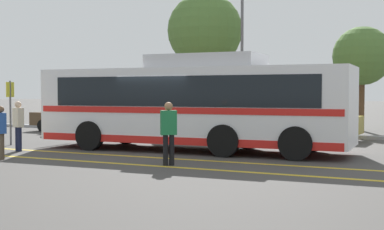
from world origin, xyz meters
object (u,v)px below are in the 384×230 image
(parked_car_0, at_px, (76,117))
(parked_car_2, at_px, (307,122))
(parked_car_1, at_px, (198,121))
(pedestrian_0, at_px, (169,129))
(transit_bus, at_px, (193,103))
(tree_0, at_px, (205,31))
(tree_1, at_px, (362,56))
(pedestrian_2, at_px, (18,123))
(street_lamp, at_px, (242,38))
(pedestrian_1, at_px, (1,129))
(bus_stop_sign, at_px, (10,104))

(parked_car_0, bearing_deg, parked_car_2, 94.15)
(parked_car_1, xyz_separation_m, pedestrian_0, (3.33, -9.30, 0.29))
(transit_bus, distance_m, parked_car_0, 10.67)
(tree_0, relative_size, tree_1, 1.35)
(pedestrian_2, distance_m, street_lamp, 12.22)
(pedestrian_0, xyz_separation_m, street_lamp, (-2.18, 11.91, 3.65))
(pedestrian_1, distance_m, bus_stop_sign, 4.48)
(tree_1, bearing_deg, pedestrian_1, -115.99)
(transit_bus, height_order, pedestrian_2, transit_bus)
(transit_bus, bearing_deg, tree_1, -19.76)
(pedestrian_0, xyz_separation_m, pedestrian_1, (-5.09, -0.92, -0.09))
(parked_car_0, relative_size, pedestrian_2, 2.83)
(pedestrian_2, xyz_separation_m, tree_0, (1.51, 12.10, 4.25))
(bus_stop_sign, bearing_deg, parked_car_0, 15.36)
(parked_car_2, height_order, street_lamp, street_lamp)
(pedestrian_2, relative_size, street_lamp, 0.24)
(parked_car_1, xyz_separation_m, pedestrian_1, (-1.76, -10.22, 0.21))
(pedestrian_2, bearing_deg, bus_stop_sign, -17.57)
(parked_car_0, bearing_deg, bus_stop_sign, 20.20)
(tree_0, distance_m, tree_1, 8.16)
(parked_car_2, xyz_separation_m, street_lamp, (-3.79, 2.58, 3.89))
(parked_car_0, height_order, bus_stop_sign, bus_stop_sign)
(transit_bus, xyz_separation_m, tree_0, (-3.72, 9.51, 3.60))
(pedestrian_0, distance_m, tree_0, 14.50)
(transit_bus, xyz_separation_m, parked_car_2, (2.55, 5.78, -0.86))
(parked_car_1, relative_size, pedestrian_1, 2.64)
(parked_car_2, xyz_separation_m, pedestrian_2, (-7.78, -8.37, 0.21))
(transit_bus, xyz_separation_m, pedestrian_2, (-5.23, -2.58, -0.65))
(parked_car_0, bearing_deg, tree_0, 129.53)
(transit_bus, bearing_deg, parked_car_2, -25.61)
(street_lamp, bearing_deg, tree_0, 155.09)
(parked_car_2, bearing_deg, tree_1, -8.97)
(tree_0, bearing_deg, pedestrian_1, -91.75)
(parked_car_2, height_order, tree_1, tree_1)
(pedestrian_0, xyz_separation_m, tree_0, (-4.66, 13.06, 4.23))
(transit_bus, bearing_deg, tree_0, 19.53)
(street_lamp, distance_m, tree_1, 6.39)
(tree_0, bearing_deg, bus_stop_sign, -107.29)
(parked_car_0, bearing_deg, tree_1, 119.64)
(parked_car_1, distance_m, bus_stop_sign, 8.30)
(tree_1, bearing_deg, tree_0, -161.55)
(pedestrian_1, bearing_deg, parked_car_2, 87.03)
(parked_car_0, bearing_deg, pedestrian_2, 28.26)
(street_lamp, bearing_deg, pedestrian_1, -102.77)
(parked_car_2, height_order, pedestrian_1, pedestrian_1)
(parked_car_1, height_order, parked_car_2, parked_car_2)
(pedestrian_1, relative_size, tree_0, 0.22)
(pedestrian_1, height_order, street_lamp, street_lamp)
(street_lamp, bearing_deg, pedestrian_2, -110.02)
(parked_car_0, distance_m, pedestrian_1, 11.16)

